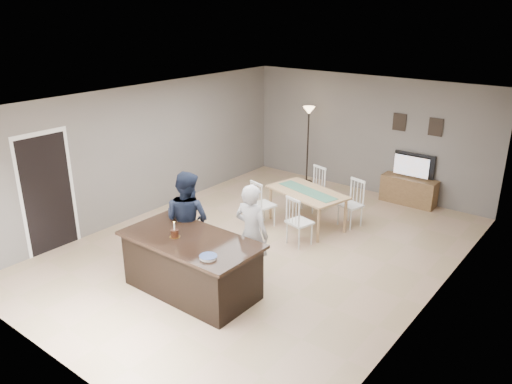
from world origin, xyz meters
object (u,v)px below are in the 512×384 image
Objects in this scene: woman at (252,234)px; television at (413,166)px; tv_console at (409,191)px; birthday_cake at (175,233)px; man at (187,220)px; plate_stack at (208,257)px; dining_table at (307,197)px; kitchen_island at (191,265)px; floor_lamp at (308,124)px.

television is at bearing -101.11° from woman.
tv_console is 4.80× the size of birthday_cake.
plate_stack is (1.26, -0.84, 0.08)m from man.
dining_table reaches higher than tv_console.
woman reaches higher than kitchen_island.
kitchen_island is 5.70m from tv_console.
man is at bearing 121.66° from birthday_cake.
kitchen_island reaches higher than tv_console.
woman is at bearing 96.56° from plate_stack.
birthday_cake is at bearing 48.88° from woman.
dining_table is at bearing -81.93° from woman.
tv_console is 0.63× the size of floor_lamp.
man reaches higher than woman.
man is (-1.82, -5.09, -0.02)m from television.
tv_console is at bearing 76.00° from birthday_cake.
woman is 2.39m from dining_table.
woman is 0.79× the size of dining_table.
kitchen_island is 1.04m from woman.
woman is at bearing -64.51° from dining_table.
plate_stack is 0.12× the size of dining_table.
television reaches higher than dining_table.
floor_lamp is at bearing 101.61° from birthday_cake.
floor_lamp is (-1.12, 5.47, 0.52)m from birthday_cake.
dining_table is (0.27, 3.27, -0.35)m from birthday_cake.
tv_console is 5.89m from birthday_cake.
kitchen_island is 1.32× the size of woman.
birthday_cake reaches higher than tv_console.
television is 3.66× the size of plate_stack.
woman is (-0.68, -4.74, 0.52)m from tv_console.
man is (-0.62, 0.55, 0.38)m from kitchen_island.
dining_table is (0.06, 3.17, 0.15)m from kitchen_island.
plate_stack is (0.64, -0.29, 0.47)m from kitchen_island.
woman is 1.13m from plate_stack.
man reaches higher than dining_table.
man is at bearing -90.08° from dining_table.
floor_lamp is at bearing 6.20° from television.
man is 2.71m from dining_table.
tv_console is at bearing 90.00° from television.
woman is at bearing -98.21° from tv_console.
television is 0.54× the size of man.
kitchen_island is at bearing 132.01° from man.
woman is 1.17m from man.
plate_stack is (-0.56, -5.93, 0.06)m from television.
birthday_cake is at bearing -78.39° from floor_lamp.
woman is at bearing -67.77° from floor_lamp.
tv_console is at bearing -101.23° from woman.
plate_stack is at bearing -70.68° from floor_lamp.
kitchen_island is 1.04× the size of dining_table.
television reaches higher than tv_console.
dining_table is at bearing -115.45° from tv_console.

